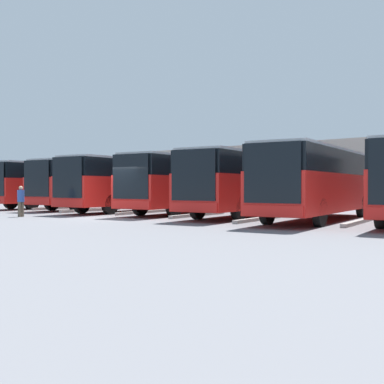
{
  "coord_description": "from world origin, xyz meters",
  "views": [
    {
      "loc": [
        -17.94,
        15.35,
        1.54
      ],
      "look_at": [
        -0.37,
        -5.65,
        1.24
      ],
      "focal_mm": 45.0,
      "sensor_mm": 36.0,
      "label": 1
    }
  ],
  "objects_px": {
    "bus_2": "(250,182)",
    "pedestrian": "(21,200)",
    "bus_3": "(192,182)",
    "bus_5": "(101,183)",
    "bus_6": "(60,183)",
    "bus_4": "(134,182)",
    "bus_1": "(319,181)"
  },
  "relations": [
    {
      "from": "bus_2",
      "to": "pedestrian",
      "type": "distance_m",
      "value": 11.81
    },
    {
      "from": "bus_3",
      "to": "bus_5",
      "type": "distance_m",
      "value": 8.35
    },
    {
      "from": "bus_2",
      "to": "bus_3",
      "type": "bearing_deg",
      "value": -12.06
    },
    {
      "from": "bus_6",
      "to": "bus_3",
      "type": "bearing_deg",
      "value": 173.47
    },
    {
      "from": "bus_4",
      "to": "bus_6",
      "type": "bearing_deg",
      "value": -10.24
    },
    {
      "from": "bus_1",
      "to": "bus_3",
      "type": "xyz_separation_m",
      "value": [
        8.35,
        -0.92,
        0.0
      ]
    },
    {
      "from": "bus_6",
      "to": "pedestrian",
      "type": "relative_size",
      "value": 7.31
    },
    {
      "from": "bus_2",
      "to": "bus_3",
      "type": "relative_size",
      "value": 1.0
    },
    {
      "from": "bus_2",
      "to": "bus_3",
      "type": "xyz_separation_m",
      "value": [
        4.17,
        -0.28,
        0.0
      ]
    },
    {
      "from": "bus_1",
      "to": "bus_2",
      "type": "relative_size",
      "value": 1.0
    },
    {
      "from": "bus_3",
      "to": "pedestrian",
      "type": "relative_size",
      "value": 7.31
    },
    {
      "from": "bus_6",
      "to": "bus_2",
      "type": "bearing_deg",
      "value": 172.09
    },
    {
      "from": "bus_2",
      "to": "bus_5",
      "type": "height_order",
      "value": "same"
    },
    {
      "from": "bus_6",
      "to": "pedestrian",
      "type": "bearing_deg",
      "value": 127.31
    },
    {
      "from": "bus_4",
      "to": "bus_5",
      "type": "relative_size",
      "value": 1.0
    },
    {
      "from": "bus_2",
      "to": "bus_6",
      "type": "relative_size",
      "value": 1.0
    },
    {
      "from": "bus_4",
      "to": "bus_6",
      "type": "xyz_separation_m",
      "value": [
        8.35,
        -0.3,
        0.0
      ]
    },
    {
      "from": "bus_1",
      "to": "bus_2",
      "type": "distance_m",
      "value": 4.22
    },
    {
      "from": "bus_3",
      "to": "bus_4",
      "type": "xyz_separation_m",
      "value": [
        4.17,
        0.66,
        0.0
      ]
    },
    {
      "from": "bus_5",
      "to": "bus_3",
      "type": "bearing_deg",
      "value": 170.85
    },
    {
      "from": "bus_2",
      "to": "bus_6",
      "type": "height_order",
      "value": "same"
    },
    {
      "from": "bus_3",
      "to": "bus_4",
      "type": "height_order",
      "value": "same"
    },
    {
      "from": "bus_4",
      "to": "bus_5",
      "type": "xyz_separation_m",
      "value": [
        4.17,
        -0.8,
        0.0
      ]
    },
    {
      "from": "bus_1",
      "to": "bus_6",
      "type": "xyz_separation_m",
      "value": [
        20.87,
        -0.56,
        0.0
      ]
    },
    {
      "from": "bus_4",
      "to": "bus_6",
      "type": "relative_size",
      "value": 1.0
    },
    {
      "from": "bus_4",
      "to": "bus_5",
      "type": "height_order",
      "value": "same"
    },
    {
      "from": "bus_6",
      "to": "pedestrian",
      "type": "height_order",
      "value": "bus_6"
    },
    {
      "from": "bus_2",
      "to": "bus_4",
      "type": "xyz_separation_m",
      "value": [
        8.35,
        0.37,
        0.0
      ]
    },
    {
      "from": "bus_3",
      "to": "bus_5",
      "type": "bearing_deg",
      "value": -9.15
    },
    {
      "from": "bus_4",
      "to": "pedestrian",
      "type": "height_order",
      "value": "bus_4"
    },
    {
      "from": "bus_5",
      "to": "bus_6",
      "type": "height_order",
      "value": "same"
    },
    {
      "from": "bus_5",
      "to": "bus_2",
      "type": "bearing_deg",
      "value": 169.88
    }
  ]
}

